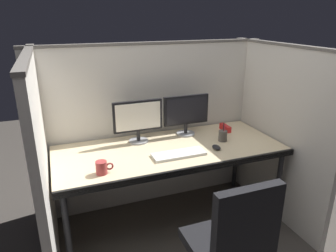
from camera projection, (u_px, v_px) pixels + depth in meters
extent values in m
plane|color=#423D38|center=(183.00, 242.00, 2.60)|extent=(8.00, 8.00, 0.00)
cube|color=beige|center=(153.00, 127.00, 2.99)|extent=(2.20, 0.05, 1.55)
cube|color=#605B56|center=(152.00, 43.00, 2.73)|extent=(2.21, 0.06, 0.02)
cube|color=beige|center=(43.00, 169.00, 2.18)|extent=(0.05, 1.40, 1.55)
cube|color=#605B56|center=(26.00, 55.00, 1.91)|extent=(0.06, 1.41, 0.02)
cube|color=beige|center=(275.00, 133.00, 2.85)|extent=(0.05, 1.40, 1.55)
cube|color=#605B56|center=(286.00, 45.00, 2.58)|extent=(0.06, 1.41, 0.02)
cube|color=beige|center=(170.00, 150.00, 2.62)|extent=(1.90, 0.80, 0.04)
cube|color=black|center=(189.00, 171.00, 2.28)|extent=(1.90, 0.02, 0.05)
cylinder|color=black|center=(68.00, 237.00, 2.15)|extent=(0.04, 0.04, 0.70)
cylinder|color=black|center=(278.00, 188.00, 2.74)|extent=(0.04, 0.04, 0.70)
cylinder|color=black|center=(62.00, 188.00, 2.75)|extent=(0.04, 0.04, 0.70)
cylinder|color=black|center=(236.00, 157.00, 3.34)|extent=(0.04, 0.04, 0.70)
cube|color=black|center=(225.00, 246.00, 1.91)|extent=(0.44, 0.44, 0.07)
cube|color=black|center=(247.00, 227.00, 1.65)|extent=(0.40, 0.06, 0.48)
cylinder|color=gray|center=(139.00, 141.00, 2.74)|extent=(0.17, 0.17, 0.01)
cylinder|color=black|center=(138.00, 135.00, 2.72)|extent=(0.03, 0.03, 0.09)
cube|color=black|center=(138.00, 116.00, 2.66)|extent=(0.43, 0.03, 0.27)
cube|color=silver|center=(138.00, 117.00, 2.65)|extent=(0.39, 0.01, 0.23)
cylinder|color=gray|center=(186.00, 133.00, 2.91)|extent=(0.17, 0.17, 0.01)
cylinder|color=black|center=(186.00, 128.00, 2.89)|extent=(0.03, 0.03, 0.09)
cube|color=black|center=(186.00, 110.00, 2.83)|extent=(0.43, 0.03, 0.27)
cube|color=black|center=(187.00, 110.00, 2.82)|extent=(0.39, 0.01, 0.23)
cube|color=silver|center=(179.00, 154.00, 2.47)|extent=(0.43, 0.15, 0.02)
ellipsoid|color=black|center=(216.00, 147.00, 2.59)|extent=(0.06, 0.10, 0.03)
cylinder|color=#59595B|center=(215.00, 145.00, 2.60)|extent=(0.01, 0.01, 0.01)
cube|color=red|center=(225.00, 128.00, 3.00)|extent=(0.04, 0.15, 0.06)
cylinder|color=#993333|center=(101.00, 168.00, 2.18)|extent=(0.08, 0.08, 0.09)
torus|color=#993333|center=(110.00, 166.00, 2.20)|extent=(0.06, 0.01, 0.06)
cylinder|color=#4C4742|center=(223.00, 136.00, 2.75)|extent=(0.08, 0.08, 0.09)
cylinder|color=red|center=(224.00, 132.00, 2.73)|extent=(0.01, 0.01, 0.15)
cylinder|color=#263FB2|center=(224.00, 133.00, 2.73)|extent=(0.01, 0.01, 0.14)
cylinder|color=black|center=(223.00, 131.00, 2.74)|extent=(0.01, 0.01, 0.16)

